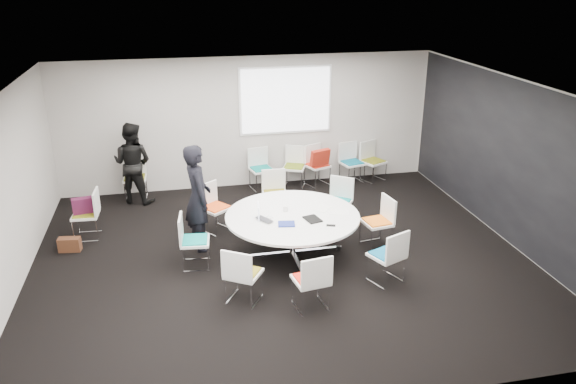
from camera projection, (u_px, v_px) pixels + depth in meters
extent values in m
cube|color=black|center=(281.00, 259.00, 9.30)|extent=(8.00, 7.00, 0.04)
cube|color=white|center=(280.00, 88.00, 8.25)|extent=(8.00, 7.00, 0.04)
cube|color=#ACA7A2|center=(249.00, 122.00, 11.97)|extent=(8.00, 0.04, 2.80)
cube|color=#ACA7A2|center=(350.00, 299.00, 5.58)|extent=(8.00, 0.04, 2.80)
cube|color=#ACA7A2|center=(5.00, 199.00, 8.00)|extent=(0.04, 7.00, 2.80)
cube|color=#ACA7A2|center=(512.00, 161.00, 9.55)|extent=(0.04, 7.00, 2.80)
cube|color=black|center=(510.00, 162.00, 9.54)|extent=(0.01, 6.94, 2.74)
cube|color=silver|center=(292.00, 253.00, 9.37)|extent=(0.90, 0.90, 0.08)
cylinder|color=silver|center=(292.00, 235.00, 9.25)|extent=(0.10, 0.10, 0.65)
cylinder|color=white|center=(293.00, 216.00, 9.13)|extent=(2.19, 2.19, 0.04)
cube|color=white|center=(286.00, 100.00, 11.90)|extent=(1.90, 0.03, 1.35)
cube|color=silver|center=(376.00, 235.00, 9.61)|extent=(0.48, 0.48, 0.42)
cube|color=white|center=(377.00, 223.00, 9.53)|extent=(0.50, 0.52, 0.04)
cube|color=orange|center=(377.00, 221.00, 9.52)|extent=(0.44, 0.45, 0.03)
cube|color=white|center=(388.00, 209.00, 9.51)|extent=(0.11, 0.46, 0.42)
cube|color=silver|center=(337.00, 214.00, 10.43)|extent=(0.59, 0.59, 0.42)
cube|color=white|center=(338.00, 203.00, 10.34)|extent=(0.63, 0.63, 0.04)
cube|color=#087B7B|center=(338.00, 201.00, 10.33)|extent=(0.55, 0.54, 0.03)
cube|color=white|center=(342.00, 187.00, 10.44)|extent=(0.40, 0.30, 0.42)
cube|color=silver|center=(275.00, 206.00, 10.80)|extent=(0.44, 0.44, 0.42)
cube|color=white|center=(275.00, 195.00, 10.71)|extent=(0.48, 0.46, 0.04)
cube|color=#6B6115|center=(275.00, 193.00, 10.70)|extent=(0.41, 0.40, 0.03)
cube|color=white|center=(273.00, 180.00, 10.82)|extent=(0.46, 0.05, 0.42)
cube|color=silver|center=(216.00, 220.00, 10.18)|extent=(0.59, 0.59, 0.42)
cube|color=white|center=(216.00, 208.00, 10.09)|extent=(0.63, 0.63, 0.04)
cube|color=#DD4A14|center=(216.00, 207.00, 10.08)|extent=(0.55, 0.55, 0.03)
cube|color=white|center=(207.00, 194.00, 10.13)|extent=(0.38, 0.31, 0.42)
cube|color=silver|center=(196.00, 254.00, 8.96)|extent=(0.46, 0.46, 0.42)
cube|color=white|center=(195.00, 241.00, 8.88)|extent=(0.49, 0.50, 0.04)
cube|color=#097E78|center=(195.00, 240.00, 8.87)|extent=(0.42, 0.44, 0.03)
cube|color=white|center=(181.00, 229.00, 8.77)|extent=(0.09, 0.46, 0.42)
cube|color=silver|center=(244.00, 288.00, 8.02)|extent=(0.58, 0.58, 0.42)
cube|color=white|center=(243.00, 274.00, 7.93)|extent=(0.62, 0.62, 0.04)
cube|color=#736715|center=(243.00, 272.00, 7.92)|extent=(0.54, 0.53, 0.03)
cube|color=white|center=(237.00, 266.00, 7.67)|extent=(0.41, 0.28, 0.42)
cube|color=silver|center=(310.00, 294.00, 7.86)|extent=(0.48, 0.48, 0.42)
cube|color=white|center=(311.00, 280.00, 7.77)|extent=(0.52, 0.50, 0.04)
cube|color=red|center=(311.00, 278.00, 7.76)|extent=(0.45, 0.44, 0.03)
cube|color=white|center=(317.00, 273.00, 7.51)|extent=(0.46, 0.11, 0.42)
cube|color=silver|center=(385.00, 269.00, 8.52)|extent=(0.55, 0.55, 0.42)
cube|color=white|center=(386.00, 255.00, 8.44)|extent=(0.60, 0.59, 0.04)
cube|color=#0A5780|center=(386.00, 254.00, 8.43)|extent=(0.52, 0.51, 0.03)
cube|color=white|center=(398.00, 247.00, 8.19)|extent=(0.44, 0.22, 0.42)
cube|color=silver|center=(262.00, 180.00, 12.12)|extent=(0.50, 0.50, 0.42)
cube|color=white|center=(262.00, 170.00, 12.03)|extent=(0.54, 0.53, 0.04)
cube|color=#07756E|center=(262.00, 168.00, 12.02)|extent=(0.47, 0.46, 0.03)
cube|color=white|center=(258.00, 157.00, 12.12)|extent=(0.46, 0.13, 0.42)
cube|color=silver|center=(294.00, 178.00, 12.25)|extent=(0.55, 0.55, 0.42)
cube|color=white|center=(294.00, 168.00, 12.16)|extent=(0.59, 0.58, 0.04)
cube|color=#617318|center=(294.00, 166.00, 12.15)|extent=(0.52, 0.51, 0.03)
cube|color=white|center=(296.00, 155.00, 12.27)|extent=(0.44, 0.21, 0.42)
cube|color=silver|center=(317.00, 176.00, 12.35)|extent=(0.55, 0.55, 0.42)
cube|color=white|center=(317.00, 166.00, 12.27)|extent=(0.59, 0.58, 0.04)
cube|color=red|center=(317.00, 165.00, 12.26)|extent=(0.51, 0.50, 0.03)
cube|color=white|center=(312.00, 153.00, 12.35)|extent=(0.44, 0.21, 0.42)
cube|color=silver|center=(352.00, 173.00, 12.51)|extent=(0.51, 0.51, 0.42)
cube|color=white|center=(352.00, 163.00, 12.42)|extent=(0.55, 0.54, 0.04)
cube|color=#0B637F|center=(352.00, 162.00, 12.41)|extent=(0.48, 0.46, 0.03)
cube|color=white|center=(348.00, 151.00, 12.51)|extent=(0.46, 0.14, 0.42)
cube|color=silver|center=(373.00, 172.00, 12.61)|extent=(0.56, 0.56, 0.42)
cube|color=white|center=(374.00, 162.00, 12.52)|extent=(0.60, 0.59, 0.04)
cube|color=olive|center=(374.00, 161.00, 12.51)|extent=(0.52, 0.51, 0.03)
cube|color=white|center=(368.00, 150.00, 12.59)|extent=(0.43, 0.23, 0.42)
cube|color=silver|center=(87.00, 227.00, 9.92)|extent=(0.44, 0.44, 0.42)
cube|color=white|center=(86.00, 215.00, 9.83)|extent=(0.47, 0.48, 0.04)
cube|color=olive|center=(85.00, 213.00, 9.82)|extent=(0.40, 0.42, 0.03)
cube|color=white|center=(96.00, 202.00, 9.78)|extent=(0.06, 0.46, 0.42)
cube|color=silver|center=(136.00, 189.00, 11.61)|extent=(0.44, 0.44, 0.42)
cube|color=white|center=(135.00, 179.00, 11.52)|extent=(0.48, 0.46, 0.04)
cube|color=olive|center=(135.00, 177.00, 11.51)|extent=(0.41, 0.39, 0.03)
cube|color=white|center=(134.00, 165.00, 11.63)|extent=(0.46, 0.05, 0.42)
imported|color=black|center=(198.00, 198.00, 9.32)|extent=(0.53, 0.72, 1.83)
imported|color=black|center=(133.00, 163.00, 11.24)|extent=(0.99, 0.90, 1.66)
imported|color=#333338|center=(267.00, 219.00, 8.94)|extent=(0.34, 0.38, 0.03)
cube|color=silver|center=(258.00, 211.00, 8.94)|extent=(0.05, 0.30, 0.22)
cube|color=black|center=(313.00, 219.00, 8.94)|extent=(0.29, 0.34, 0.02)
cube|color=navy|center=(286.00, 224.00, 8.77)|extent=(0.29, 0.24, 0.03)
cube|color=white|center=(322.00, 208.00, 9.36)|extent=(0.36, 0.36, 0.00)
cube|color=white|center=(340.00, 212.00, 9.21)|extent=(0.35, 0.29, 0.00)
cylinder|color=white|center=(285.00, 209.00, 9.25)|extent=(0.08, 0.08, 0.09)
cube|color=black|center=(331.00, 225.00, 8.74)|extent=(0.16, 0.11, 0.01)
cube|color=#481330|center=(84.00, 205.00, 9.77)|extent=(0.42, 0.22, 0.28)
cube|color=#472717|center=(70.00, 244.00, 9.47)|extent=(0.38, 0.21, 0.24)
cube|color=#AB2415|center=(320.00, 158.00, 11.98)|extent=(0.47, 0.30, 0.36)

